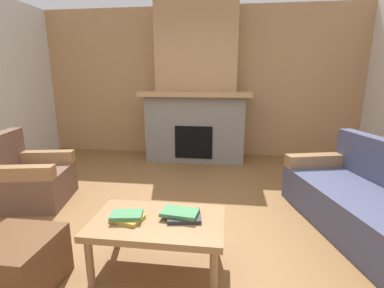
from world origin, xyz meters
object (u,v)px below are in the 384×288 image
at_px(fireplace, 196,95).
at_px(ottoman, 17,264).
at_px(armchair, 29,179).
at_px(coffee_table, 158,226).
at_px(couch, 370,203).

height_order(fireplace, ottoman, fireplace).
xyz_separation_m(armchair, ottoman, (0.89, -1.33, -0.09)).
relative_size(coffee_table, ottoman, 1.92).
bearing_deg(coffee_table, couch, 23.56).
xyz_separation_m(couch, coffee_table, (-1.90, -0.83, 0.09)).
bearing_deg(couch, fireplace, 130.20).
bearing_deg(couch, coffee_table, -156.44).
xyz_separation_m(armchair, coffee_table, (1.82, -0.99, 0.08)).
height_order(couch, ottoman, couch).
xyz_separation_m(fireplace, ottoman, (-0.87, -3.48, -0.96)).
distance_m(couch, coffee_table, 2.07).
distance_m(fireplace, armchair, 2.91).
bearing_deg(couch, ottoman, -157.71).
bearing_deg(couch, armchair, 177.42).
bearing_deg(coffee_table, fireplace, 91.16).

